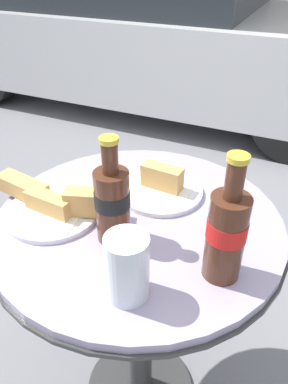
% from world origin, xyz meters
% --- Properties ---
extents(bistro_table, '(0.68, 0.68, 0.74)m').
position_xyz_m(bistro_table, '(0.00, 0.00, 0.56)').
color(bistro_table, '#333333').
rests_on(bistro_table, ground_plane).
extents(cola_bottle_left, '(0.07, 0.07, 0.26)m').
position_xyz_m(cola_bottle_left, '(0.22, -0.09, 0.84)').
color(cola_bottle_left, '#4C2819').
rests_on(cola_bottle_left, bistro_table).
extents(cola_bottle_right, '(0.07, 0.07, 0.24)m').
position_xyz_m(cola_bottle_right, '(-0.02, -0.08, 0.83)').
color(cola_bottle_right, '#4C2819').
rests_on(cola_bottle_right, bistro_table).
extents(drinking_glass, '(0.08, 0.08, 0.13)m').
position_xyz_m(drinking_glass, '(0.08, -0.21, 0.80)').
color(drinking_glass, silver).
rests_on(drinking_glass, bistro_table).
extents(lunch_plate_near, '(0.21, 0.21, 0.07)m').
position_xyz_m(lunch_plate_near, '(0.01, 0.12, 0.76)').
color(lunch_plate_near, white).
rests_on(lunch_plate_near, bistro_table).
extents(lunch_plate_far, '(0.32, 0.22, 0.07)m').
position_xyz_m(lunch_plate_far, '(-0.19, -0.06, 0.76)').
color(lunch_plate_far, white).
rests_on(lunch_plate_far, bistro_table).
extents(parked_car, '(4.34, 1.76, 1.28)m').
position_xyz_m(parked_car, '(-1.12, 2.67, 0.61)').
color(parked_car, silver).
rests_on(parked_car, ground_plane).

